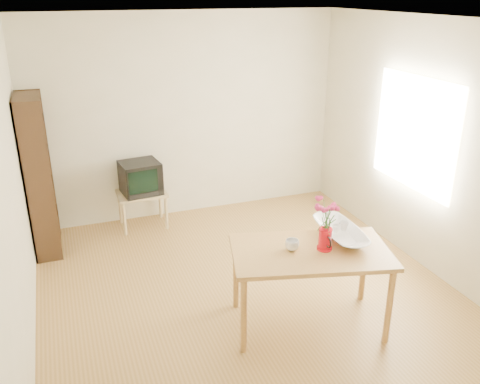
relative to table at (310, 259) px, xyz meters
name	(u,v)px	position (x,y,z in m)	size (l,w,h in m)	color
room	(254,172)	(-0.30, 0.58, 0.64)	(4.50, 4.50, 4.50)	olive
table	(310,259)	(0.00, 0.00, 0.00)	(1.50, 1.08, 0.75)	#A47438
tv_stand	(142,198)	(-1.02, 2.55, -0.28)	(0.60, 0.45, 0.46)	tan
bookshelf	(40,181)	(-2.17, 2.33, 0.18)	(0.28, 0.70, 1.80)	black
pitcher	(325,240)	(0.12, -0.03, 0.18)	(0.13, 0.21, 0.20)	red
flowers	(327,213)	(0.12, -0.03, 0.43)	(0.22, 0.22, 0.32)	#DC3375
mug	(292,245)	(-0.15, 0.06, 0.13)	(0.12, 0.12, 0.09)	white
bowl	(342,212)	(0.37, 0.15, 0.32)	(0.49, 0.49, 0.46)	white
teacup_a	(337,218)	(0.33, 0.15, 0.27)	(0.07, 0.07, 0.06)	white
teacup_b	(344,215)	(0.42, 0.17, 0.27)	(0.07, 0.07, 0.07)	white
television	(140,177)	(-1.02, 2.56, 0.00)	(0.51, 0.48, 0.40)	black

